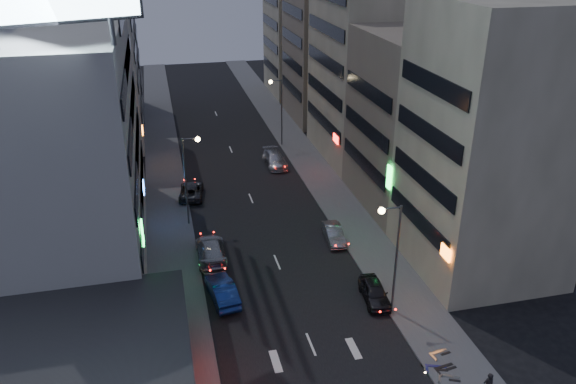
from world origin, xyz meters
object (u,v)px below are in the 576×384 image
object	(u,v)px
parked_car_right_far	(275,159)
road_car_blue	(222,290)
road_car_silver	(211,250)
scooter_blue	(448,358)
parked_car_left	(191,191)
scooter_black_a	(469,380)
parked_car_right_mid	(334,234)
scooter_silver_b	(447,341)
parked_car_right_near	(374,292)
scooter_silver_a	(461,369)
scooter_black_b	(452,355)

from	to	relation	value
parked_car_right_far	road_car_blue	bearing A→B (deg)	-111.90
road_car_silver	scooter_blue	distance (m)	19.90
parked_car_left	scooter_black_a	distance (m)	32.40
parked_car_right_mid	parked_car_left	distance (m)	15.88
parked_car_right_far	scooter_silver_b	bearing A→B (deg)	-84.30
parked_car_right_near	parked_car_left	world-z (taller)	parked_car_right_near
scooter_silver_a	scooter_black_b	distance (m)	1.19
parked_car_right_near	scooter_blue	distance (m)	7.57
road_car_blue	road_car_silver	distance (m)	5.65
parked_car_right_far	road_car_silver	distance (m)	20.26
parked_car_left	scooter_blue	world-z (taller)	parked_car_left
parked_car_right_far	scooter_black_b	distance (m)	33.70
parked_car_left	scooter_black_b	world-z (taller)	parked_car_left
scooter_silver_a	scooter_black_a	bearing A→B (deg)	-154.85
parked_car_right_near	scooter_silver_b	distance (m)	6.41
scooter_black_a	scooter_black_b	size ratio (longest dim) A/B	0.98
parked_car_right_mid	parked_car_left	size ratio (longest dim) A/B	0.82
road_car_silver	scooter_black_a	size ratio (longest dim) A/B	2.97
parked_car_right_far	scooter_silver_b	world-z (taller)	parked_car_right_far
parked_car_right_near	scooter_black_b	bearing A→B (deg)	-67.49
scooter_black_a	parked_car_right_far	bearing A→B (deg)	2.67
parked_car_right_far	parked_car_right_near	bearing A→B (deg)	-88.04
scooter_black_b	scooter_silver_b	world-z (taller)	scooter_black_b
scooter_black_b	parked_car_right_mid	bearing A→B (deg)	-0.15
parked_car_left	scooter_blue	distance (m)	30.51
road_car_silver	parked_car_right_mid	bearing A→B (deg)	-176.17
parked_car_right_mid	parked_car_right_far	world-z (taller)	parked_car_right_far
scooter_black_a	scooter_black_b	distance (m)	2.13
parked_car_left	road_car_blue	distance (m)	17.69
parked_car_right_far	scooter_silver_a	bearing A→B (deg)	-85.42
scooter_blue	scooter_silver_a	bearing A→B (deg)	-142.51
parked_car_left	parked_car_right_far	bearing A→B (deg)	-140.19
road_car_silver	road_car_blue	bearing A→B (deg)	92.54
parked_car_right_mid	scooter_black_b	size ratio (longest dim) A/B	2.07
scooter_blue	parked_car_right_mid	bearing A→B (deg)	27.01
road_car_blue	scooter_silver_b	xyz separation A→B (m)	(12.89, -8.50, -0.06)
parked_car_right_near	parked_car_left	size ratio (longest dim) A/B	0.85
scooter_black_a	scooter_black_b	world-z (taller)	scooter_black_b
parked_car_right_mid	scooter_black_a	distance (m)	18.22
parked_car_left	scooter_blue	bearing A→B (deg)	122.92
parked_car_right_mid	parked_car_left	world-z (taller)	parked_car_left
scooter_black_a	parked_car_right_near	bearing A→B (deg)	9.57
parked_car_right_mid	road_car_blue	size ratio (longest dim) A/B	0.86
scooter_silver_a	scooter_silver_b	world-z (taller)	scooter_silver_b
road_car_silver	scooter_black_a	xyz separation A→B (m)	(12.68, -17.52, -0.11)
road_car_blue	road_car_silver	xyz separation A→B (m)	(-0.17, 5.65, 0.05)
parked_car_right_mid	scooter_silver_b	size ratio (longest dim) A/B	2.09
scooter_black_b	parked_car_right_near	bearing A→B (deg)	8.18
scooter_blue	scooter_black_b	size ratio (longest dim) A/B	0.98
parked_car_right_mid	scooter_silver_a	distance (m)	17.28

